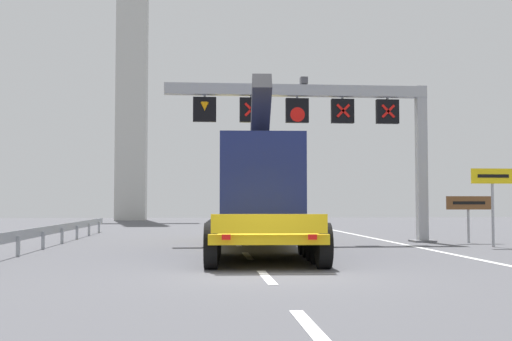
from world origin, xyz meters
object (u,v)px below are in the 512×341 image
Objects in this scene: exit_sign_yellow at (493,187)px; tourist_info_sign_brown at (469,207)px; overhead_lane_gantry at (328,115)px; bridge_pylon_distant at (133,24)px; heavy_haul_truck_yellow at (256,191)px.

exit_sign_yellow is 2.39m from tourist_info_sign_brown.
overhead_lane_gantry is 38.95m from bridge_pylon_distant.
overhead_lane_gantry is 5.89× the size of tourist_info_sign_brown.
heavy_haul_truck_yellow is (-3.14, -2.73, -3.12)m from overhead_lane_gantry.
heavy_haul_truck_yellow is 7.68× the size of tourist_info_sign_brown.
tourist_info_sign_brown is at bearing 88.48° from exit_sign_yellow.
tourist_info_sign_brown is (8.56, 1.85, -0.56)m from heavy_haul_truck_yellow.
bridge_pylon_distant is (-8.44, 37.49, 16.35)m from heavy_haul_truck_yellow.
exit_sign_yellow is at bearing -30.46° from overhead_lane_gantry.
tourist_info_sign_brown is at bearing 12.17° from heavy_haul_truck_yellow.
exit_sign_yellow is at bearing -2.88° from heavy_haul_truck_yellow.
overhead_lane_gantry is at bearing 149.54° from exit_sign_yellow.
bridge_pylon_distant reaches higher than tourist_info_sign_brown.
bridge_pylon_distant is at bearing 102.69° from heavy_haul_truck_yellow.
overhead_lane_gantry is at bearing 170.78° from tourist_info_sign_brown.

